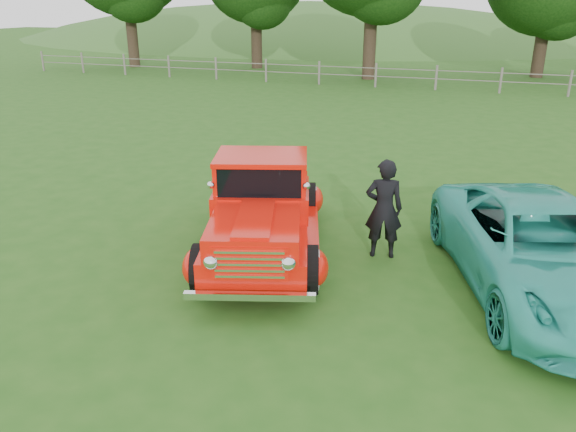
% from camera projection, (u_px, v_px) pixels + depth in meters
% --- Properties ---
extents(ground, '(140.00, 140.00, 0.00)m').
position_uv_depth(ground, '(287.00, 298.00, 8.44)').
color(ground, '#215015').
rests_on(ground, ground).
extents(distant_hills, '(116.00, 60.00, 18.00)m').
position_uv_depth(distant_hills, '(428.00, 82.00, 63.66)').
color(distant_hills, '#2E5D22').
rests_on(distant_hills, ground).
extents(fence_line, '(48.00, 0.12, 1.20)m').
position_uv_depth(fence_line, '(436.00, 78.00, 27.58)').
color(fence_line, '#686258').
rests_on(fence_line, ground).
extents(red_pickup, '(3.27, 5.28, 1.78)m').
position_uv_depth(red_pickup, '(263.00, 209.00, 9.76)').
color(red_pickup, black).
rests_on(red_pickup, ground).
extents(teal_sedan, '(3.88, 5.59, 1.42)m').
position_uv_depth(teal_sedan, '(543.00, 249.00, 8.38)').
color(teal_sedan, teal).
rests_on(teal_sedan, ground).
extents(man, '(0.71, 0.55, 1.75)m').
position_uv_depth(man, '(384.00, 209.00, 9.53)').
color(man, black).
rests_on(man, ground).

